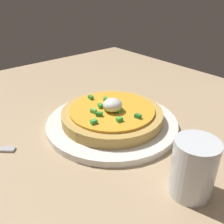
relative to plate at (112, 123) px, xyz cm
name	(u,v)px	position (x,y,z in cm)	size (l,w,h in cm)	color
dining_table	(115,118)	(-3.99, 4.33, -2.04)	(101.23, 86.47, 2.66)	tan
plate	(112,123)	(0.00, 0.00, 0.00)	(28.73, 28.73, 1.42)	white
pizza	(112,114)	(0.03, -0.03, 2.17)	(21.98, 21.98, 5.57)	tan
cup_near	(193,170)	(22.57, -3.48, 3.46)	(6.52, 6.52, 9.21)	silver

